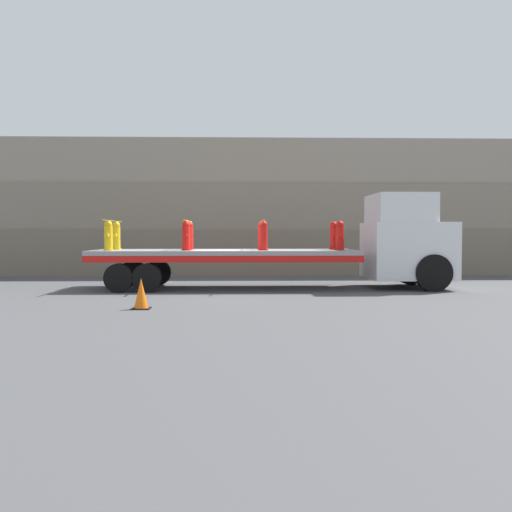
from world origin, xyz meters
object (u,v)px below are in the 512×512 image
(fire_hydrant_yellow_far_0, at_px, (116,236))
(fire_hydrant_red_far_3, at_px, (334,236))
(fire_hydrant_red_near_3, at_px, (340,236))
(fire_hydrant_red_far_1, at_px, (189,236))
(fire_hydrant_red_near_2, at_px, (263,236))
(flatbed_trailer, at_px, (206,258))
(fire_hydrant_red_near_1, at_px, (186,236))
(fire_hydrant_yellow_near_0, at_px, (108,236))
(fire_hydrant_red_far_2, at_px, (262,236))
(traffic_cone, at_px, (141,294))
(truck_cab, at_px, (409,241))

(fire_hydrant_yellow_far_0, distance_m, fire_hydrant_red_far_3, 7.04)
(fire_hydrant_red_near_3, bearing_deg, fire_hydrant_red_far_3, 90.00)
(fire_hydrant_yellow_far_0, xyz_separation_m, fire_hydrant_red_near_3, (7.04, -1.11, 0.00))
(fire_hydrant_red_far_1, xyz_separation_m, fire_hydrant_red_near_2, (2.35, -1.11, 0.00))
(flatbed_trailer, xyz_separation_m, fire_hydrant_yellow_far_0, (-2.92, 0.56, 0.68))
(fire_hydrant_yellow_far_0, relative_size, fire_hydrant_red_near_1, 1.00)
(fire_hydrant_yellow_near_0, relative_size, fire_hydrant_red_far_2, 1.00)
(fire_hydrant_yellow_far_0, bearing_deg, fire_hydrant_yellow_near_0, -90.00)
(fire_hydrant_yellow_near_0, relative_size, fire_hydrant_red_far_3, 1.00)
(fire_hydrant_red_near_1, bearing_deg, traffic_cone, -98.25)
(fire_hydrant_red_far_1, bearing_deg, fire_hydrant_red_near_1, -90.00)
(truck_cab, height_order, fire_hydrant_red_near_2, truck_cab)
(fire_hydrant_red_far_1, relative_size, fire_hydrant_red_near_3, 1.00)
(fire_hydrant_yellow_far_0, bearing_deg, fire_hydrant_red_near_3, -8.98)
(fire_hydrant_red_near_1, distance_m, fire_hydrant_red_near_2, 2.35)
(flatbed_trailer, relative_size, fire_hydrant_red_far_3, 9.09)
(fire_hydrant_red_far_1, bearing_deg, fire_hydrant_yellow_far_0, 180.00)
(fire_hydrant_yellow_far_0, bearing_deg, fire_hydrant_red_far_3, 0.00)
(fire_hydrant_red_far_1, bearing_deg, truck_cab, -4.54)
(traffic_cone, bearing_deg, truck_cab, 32.58)
(fire_hydrant_red_far_3, bearing_deg, fire_hydrant_red_near_3, -90.00)
(fire_hydrant_yellow_near_0, bearing_deg, flatbed_trailer, 10.78)
(fire_hydrant_red_far_3, bearing_deg, fire_hydrant_yellow_near_0, -171.02)
(fire_hydrant_yellow_far_0, xyz_separation_m, traffic_cone, (1.72, -5.43, -1.31))
(fire_hydrant_red_far_1, height_order, fire_hydrant_red_far_2, same)
(fire_hydrant_red_near_1, bearing_deg, truck_cab, 4.54)
(flatbed_trailer, height_order, fire_hydrant_red_far_2, fire_hydrant_red_far_2)
(truck_cab, distance_m, fire_hydrant_yellow_far_0, 9.36)
(fire_hydrant_yellow_near_0, bearing_deg, truck_cab, 3.41)
(fire_hydrant_red_far_3, bearing_deg, truck_cab, -13.56)
(fire_hydrant_red_near_1, bearing_deg, fire_hydrant_yellow_far_0, 154.63)
(fire_hydrant_yellow_near_0, bearing_deg, fire_hydrant_red_far_3, 8.98)
(fire_hydrant_yellow_far_0, bearing_deg, fire_hydrant_red_far_1, 0.00)
(truck_cab, bearing_deg, fire_hydrant_yellow_near_0, -176.59)
(fire_hydrant_red_far_3, bearing_deg, traffic_cone, -134.41)
(flatbed_trailer, distance_m, fire_hydrant_red_far_1, 1.05)
(fire_hydrant_red_near_3, distance_m, fire_hydrant_red_far_3, 1.11)
(truck_cab, height_order, fire_hydrant_yellow_near_0, truck_cab)
(flatbed_trailer, relative_size, fire_hydrant_red_near_3, 9.09)
(fire_hydrant_yellow_far_0, xyz_separation_m, fire_hydrant_red_far_2, (4.69, 0.00, 0.00))
(fire_hydrant_red_far_1, xyz_separation_m, traffic_cone, (-0.63, -5.43, -1.31))
(flatbed_trailer, xyz_separation_m, fire_hydrant_red_far_1, (-0.58, 0.56, 0.68))
(traffic_cone, bearing_deg, fire_hydrant_red_near_2, 55.45)
(fire_hydrant_red_far_1, bearing_deg, fire_hydrant_red_far_2, 0.00)
(flatbed_trailer, distance_m, fire_hydrant_red_near_3, 4.21)
(fire_hydrant_red_near_1, distance_m, fire_hydrant_red_far_1, 1.11)
(fire_hydrant_yellow_far_0, xyz_separation_m, fire_hydrant_red_far_1, (2.35, 0.00, 0.00))
(fire_hydrant_red_far_1, relative_size, fire_hydrant_red_near_2, 1.00)
(fire_hydrant_yellow_near_0, xyz_separation_m, fire_hydrant_red_far_1, (2.35, 1.11, 0.00))
(fire_hydrant_red_near_2, height_order, fire_hydrant_red_far_3, same)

